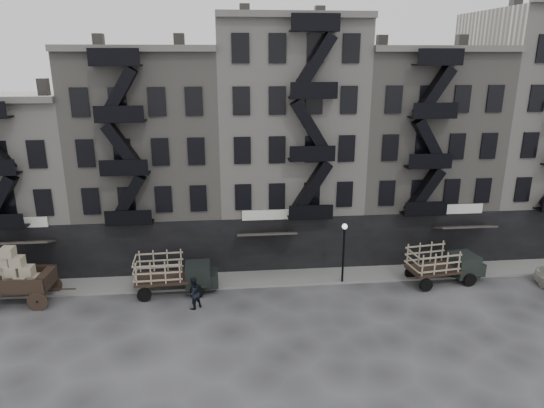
{
  "coord_description": "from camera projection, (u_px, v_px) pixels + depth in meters",
  "views": [
    {
      "loc": [
        -4.63,
        -26.52,
        14.83
      ],
      "look_at": [
        -1.63,
        4.0,
        5.35
      ],
      "focal_mm": 32.0,
      "sensor_mm": 36.0,
      "label": 1
    }
  ],
  "objects": [
    {
      "name": "building_west",
      "position": [
        17.0,
        180.0,
        35.73
      ],
      "size": [
        10.0,
        11.35,
        13.2
      ],
      "color": "#AFAAA1",
      "rests_on": "ground"
    },
    {
      "name": "stake_truck_east",
      "position": [
        444.0,
        262.0,
        32.58
      ],
      "size": [
        5.38,
        2.71,
        2.6
      ],
      "rotation": [
        0.0,
        0.0,
        0.13
      ],
      "color": "black",
      "rests_on": "ground"
    },
    {
      "name": "ground",
      "position": [
        304.0,
        304.0,
        30.03
      ],
      "size": [
        140.0,
        140.0,
        0.0
      ],
      "primitive_type": "plane",
      "color": "#38383A",
      "rests_on": "ground"
    },
    {
      "name": "wagon",
      "position": [
        14.0,
        271.0,
        29.7
      ],
      "size": [
        4.52,
        2.63,
        3.7
      ],
      "rotation": [
        0.0,
        0.0,
        -0.06
      ],
      "color": "black",
      "rests_on": "ground"
    },
    {
      "name": "building_east",
      "position": [
        535.0,
        131.0,
        38.58
      ],
      "size": [
        10.0,
        11.35,
        19.2
      ],
      "color": "#AFAAA1",
      "rests_on": "ground"
    },
    {
      "name": "building_center",
      "position": [
        286.0,
        141.0,
        36.86
      ],
      "size": [
        10.0,
        11.35,
        18.2
      ],
      "color": "#AFAAA1",
      "rests_on": "ground"
    },
    {
      "name": "lamp_post",
      "position": [
        344.0,
        245.0,
        31.96
      ],
      "size": [
        0.36,
        0.36,
        4.28
      ],
      "color": "black",
      "rests_on": "ground"
    },
    {
      "name": "building_midwest",
      "position": [
        153.0,
        157.0,
        36.22
      ],
      "size": [
        10.0,
        11.35,
        16.2
      ],
      "color": "slate",
      "rests_on": "ground"
    },
    {
      "name": "pedestrian_mid",
      "position": [
        193.0,
        293.0,
        29.29
      ],
      "size": [
        1.25,
        1.22,
        2.03
      ],
      "primitive_type": "imported",
      "rotation": [
        0.0,
        0.0,
        3.81
      ],
      "color": "black",
      "rests_on": "ground"
    },
    {
      "name": "sidewalk",
      "position": [
        296.0,
        277.0,
        33.57
      ],
      "size": [
        55.0,
        2.5,
        0.15
      ],
      "primitive_type": "cube",
      "color": "slate",
      "rests_on": "ground"
    },
    {
      "name": "stake_truck_west",
      "position": [
        174.0,
        271.0,
        31.14
      ],
      "size": [
        5.3,
        2.35,
        2.62
      ],
      "rotation": [
        0.0,
        0.0,
        0.04
      ],
      "color": "black",
      "rests_on": "ground"
    },
    {
      "name": "building_mideast",
      "position": [
        412.0,
        152.0,
        38.09
      ],
      "size": [
        10.0,
        11.35,
        16.2
      ],
      "color": "slate",
      "rests_on": "ground"
    }
  ]
}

